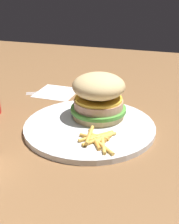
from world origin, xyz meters
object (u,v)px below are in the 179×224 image
object	(u,v)px
plate	(90,127)
fries_pile	(97,139)
sandwich	(99,96)
napkin	(56,92)
fork	(56,92)

from	to	relation	value
plate	fries_pile	distance (m)	0.08
sandwich	fries_pile	bearing A→B (deg)	14.93
sandwich	napkin	xyz separation A→B (m)	(-0.14, -0.17, -0.06)
napkin	sandwich	bearing A→B (deg)	49.28
sandwich	fries_pile	size ratio (longest dim) A/B	1.40
fries_pile	fork	bearing A→B (deg)	-142.07
plate	sandwich	xyz separation A→B (m)	(-0.05, 0.01, 0.06)
plate	sandwich	bearing A→B (deg)	170.94
plate	napkin	size ratio (longest dim) A/B	2.63
plate	napkin	xyz separation A→B (m)	(-0.19, -0.16, -0.01)
sandwich	napkin	bearing A→B (deg)	-130.72
plate	napkin	distance (m)	0.25
plate	fries_pile	size ratio (longest dim) A/B	3.17
plate	napkin	bearing A→B (deg)	-139.92
napkin	fork	bearing A→B (deg)	-66.64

